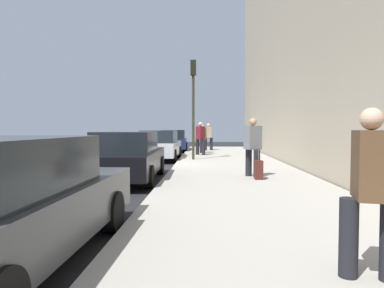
{
  "coord_description": "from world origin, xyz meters",
  "views": [
    {
      "loc": [
        -14.4,
        -2.24,
        1.61
      ],
      "look_at": [
        0.6,
        -1.69,
        0.95
      ],
      "focal_mm": 32.91,
      "sensor_mm": 36.0,
      "label": 1
    }
  ],
  "objects_px": {
    "parked_car_black": "(128,156)",
    "pedestrian_grey_coat": "(253,146)",
    "parked_car_silver": "(160,145)",
    "parked_car_navy": "(173,141)",
    "rolling_suitcase": "(259,170)",
    "traffic_light_pole": "(193,93)",
    "pedestrian_burgundy_coat": "(200,137)",
    "pedestrian_brown_coat": "(370,188)",
    "pedestrian_olive_coat": "(202,138)",
    "pedestrian_tan_coat": "(208,136)"
  },
  "relations": [
    {
      "from": "parked_car_silver",
      "to": "parked_car_navy",
      "type": "bearing_deg",
      "value": -0.59
    },
    {
      "from": "parked_car_black",
      "to": "pedestrian_brown_coat",
      "type": "relative_size",
      "value": 2.88
    },
    {
      "from": "parked_car_navy",
      "to": "pedestrian_grey_coat",
      "type": "bearing_deg",
      "value": -165.1
    },
    {
      "from": "parked_car_black",
      "to": "pedestrian_burgundy_coat",
      "type": "bearing_deg",
      "value": -13.41
    },
    {
      "from": "pedestrian_tan_coat",
      "to": "parked_car_navy",
      "type": "bearing_deg",
      "value": 73.88
    },
    {
      "from": "pedestrian_brown_coat",
      "to": "rolling_suitcase",
      "type": "relative_size",
      "value": 1.85
    },
    {
      "from": "pedestrian_olive_coat",
      "to": "pedestrian_brown_coat",
      "type": "bearing_deg",
      "value": -174.3
    },
    {
      "from": "pedestrian_olive_coat",
      "to": "pedestrian_brown_coat",
      "type": "distance_m",
      "value": 17.72
    },
    {
      "from": "parked_car_navy",
      "to": "pedestrian_brown_coat",
      "type": "relative_size",
      "value": 2.68
    },
    {
      "from": "pedestrian_burgundy_coat",
      "to": "pedestrian_brown_coat",
      "type": "relative_size",
      "value": 1.1
    },
    {
      "from": "pedestrian_olive_coat",
      "to": "pedestrian_tan_coat",
      "type": "height_order",
      "value": "pedestrian_tan_coat"
    },
    {
      "from": "parked_car_silver",
      "to": "pedestrian_grey_coat",
      "type": "height_order",
      "value": "pedestrian_grey_coat"
    },
    {
      "from": "parked_car_black",
      "to": "pedestrian_tan_coat",
      "type": "height_order",
      "value": "pedestrian_tan_coat"
    },
    {
      "from": "pedestrian_brown_coat",
      "to": "traffic_light_pole",
      "type": "distance_m",
      "value": 13.49
    },
    {
      "from": "pedestrian_tan_coat",
      "to": "pedestrian_grey_coat",
      "type": "bearing_deg",
      "value": -174.67
    },
    {
      "from": "parked_car_black",
      "to": "rolling_suitcase",
      "type": "xyz_separation_m",
      "value": [
        -0.5,
        -3.91,
        -0.34
      ]
    },
    {
      "from": "pedestrian_tan_coat",
      "to": "pedestrian_brown_coat",
      "type": "bearing_deg",
      "value": -176.16
    },
    {
      "from": "parked_car_black",
      "to": "pedestrian_tan_coat",
      "type": "bearing_deg",
      "value": -11.24
    },
    {
      "from": "pedestrian_brown_coat",
      "to": "rolling_suitcase",
      "type": "distance_m",
      "value": 6.74
    },
    {
      "from": "parked_car_silver",
      "to": "pedestrian_burgundy_coat",
      "type": "bearing_deg",
      "value": -47.73
    },
    {
      "from": "parked_car_black",
      "to": "parked_car_silver",
      "type": "bearing_deg",
      "value": -0.71
    },
    {
      "from": "pedestrian_brown_coat",
      "to": "pedestrian_grey_coat",
      "type": "distance_m",
      "value": 7.24
    },
    {
      "from": "parked_car_black",
      "to": "pedestrian_grey_coat",
      "type": "bearing_deg",
      "value": -89.56
    },
    {
      "from": "parked_car_black",
      "to": "rolling_suitcase",
      "type": "relative_size",
      "value": 5.32
    },
    {
      "from": "pedestrian_olive_coat",
      "to": "pedestrian_burgundy_coat",
      "type": "distance_m",
      "value": 1.57
    },
    {
      "from": "pedestrian_burgundy_coat",
      "to": "rolling_suitcase",
      "type": "height_order",
      "value": "pedestrian_burgundy_coat"
    },
    {
      "from": "pedestrian_tan_coat",
      "to": "rolling_suitcase",
      "type": "xyz_separation_m",
      "value": [
        -13.55,
        -1.31,
        -0.69
      ]
    },
    {
      "from": "rolling_suitcase",
      "to": "traffic_light_pole",
      "type": "bearing_deg",
      "value": 18.07
    },
    {
      "from": "pedestrian_grey_coat",
      "to": "rolling_suitcase",
      "type": "bearing_deg",
      "value": -169.37
    },
    {
      "from": "parked_car_silver",
      "to": "pedestrian_tan_coat",
      "type": "relative_size",
      "value": 2.46
    },
    {
      "from": "pedestrian_tan_coat",
      "to": "traffic_light_pole",
      "type": "distance_m",
      "value": 7.48
    },
    {
      "from": "pedestrian_olive_coat",
      "to": "pedestrian_brown_coat",
      "type": "relative_size",
      "value": 1.02
    },
    {
      "from": "pedestrian_burgundy_coat",
      "to": "pedestrian_grey_coat",
      "type": "bearing_deg",
      "value": -169.13
    },
    {
      "from": "pedestrian_burgundy_coat",
      "to": "pedestrian_tan_coat",
      "type": "bearing_deg",
      "value": -6.54
    },
    {
      "from": "parked_car_black",
      "to": "pedestrian_brown_coat",
      "type": "distance_m",
      "value": 8.23
    },
    {
      "from": "parked_car_black",
      "to": "pedestrian_grey_coat",
      "type": "height_order",
      "value": "pedestrian_grey_coat"
    },
    {
      "from": "parked_car_black",
      "to": "pedestrian_tan_coat",
      "type": "xyz_separation_m",
      "value": [
        13.04,
        -2.59,
        0.35
      ]
    },
    {
      "from": "traffic_light_pole",
      "to": "pedestrian_burgundy_coat",
      "type": "bearing_deg",
      "value": -5.87
    },
    {
      "from": "pedestrian_burgundy_coat",
      "to": "pedestrian_brown_coat",
      "type": "xyz_separation_m",
      "value": [
        -16.06,
        -1.84,
        -0.09
      ]
    },
    {
      "from": "parked_car_silver",
      "to": "rolling_suitcase",
      "type": "xyz_separation_m",
      "value": [
        -7.51,
        -3.82,
        -0.33
      ]
    },
    {
      "from": "pedestrian_olive_coat",
      "to": "rolling_suitcase",
      "type": "height_order",
      "value": "pedestrian_olive_coat"
    },
    {
      "from": "pedestrian_olive_coat",
      "to": "traffic_light_pole",
      "type": "relative_size",
      "value": 0.36
    },
    {
      "from": "pedestrian_brown_coat",
      "to": "rolling_suitcase",
      "type": "bearing_deg",
      "value": 0.38
    },
    {
      "from": "pedestrian_burgundy_coat",
      "to": "pedestrian_brown_coat",
      "type": "bearing_deg",
      "value": -173.47
    },
    {
      "from": "parked_car_navy",
      "to": "rolling_suitcase",
      "type": "bearing_deg",
      "value": -165.26
    },
    {
      "from": "parked_car_silver",
      "to": "pedestrian_brown_coat",
      "type": "relative_size",
      "value": 2.67
    },
    {
      "from": "pedestrian_brown_coat",
      "to": "parked_car_navy",
      "type": "bearing_deg",
      "value": 10.26
    },
    {
      "from": "pedestrian_olive_coat",
      "to": "pedestrian_tan_coat",
      "type": "distance_m",
      "value": 2.65
    },
    {
      "from": "parked_car_silver",
      "to": "traffic_light_pole",
      "type": "relative_size",
      "value": 0.95
    },
    {
      "from": "parked_car_navy",
      "to": "pedestrian_olive_coat",
      "type": "distance_m",
      "value": 3.91
    }
  ]
}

